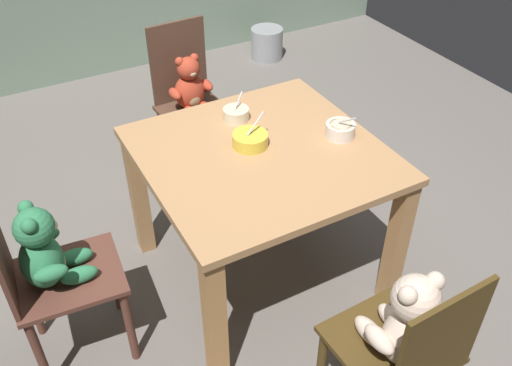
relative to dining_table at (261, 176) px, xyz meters
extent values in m
cube|color=#6A635D|center=(0.00, 0.00, -0.63)|extent=(5.20, 5.20, 0.04)
cube|color=tan|center=(0.00, 0.00, 0.11)|extent=(1.00, 0.99, 0.04)
cube|color=#B8814B|center=(-0.45, -0.44, -0.25)|extent=(0.07, 0.07, 0.70)
cube|color=#B27F4D|center=(0.45, -0.44, -0.25)|extent=(0.07, 0.07, 0.70)
cube|color=#AB7D4D|center=(-0.45, 0.44, -0.25)|extent=(0.07, 0.07, 0.70)
cube|color=#B17E4D|center=(0.45, 0.44, -0.25)|extent=(0.07, 0.07, 0.70)
cube|color=brown|center=(-0.89, -0.02, -0.17)|extent=(0.45, 0.40, 0.02)
cylinder|color=brown|center=(-0.73, -0.19, -0.39)|extent=(0.04, 0.04, 0.43)
cylinder|color=brown|center=(-0.70, 0.12, -0.39)|extent=(0.04, 0.04, 0.43)
cylinder|color=brown|center=(-1.09, -0.16, -0.39)|extent=(0.04, 0.04, 0.43)
cylinder|color=brown|center=(-1.06, 0.15, -0.39)|extent=(0.04, 0.04, 0.43)
ellipsoid|color=#307C4E|center=(-0.97, -0.01, -0.05)|extent=(0.18, 0.21, 0.22)
ellipsoid|color=#D2BF8A|center=(-0.91, -0.02, -0.06)|extent=(0.07, 0.11, 0.13)
sphere|color=#307C4E|center=(-0.96, -0.01, 0.12)|extent=(0.15, 0.15, 0.15)
ellipsoid|color=#D2BF8A|center=(-0.90, -0.02, 0.11)|extent=(0.06, 0.06, 0.05)
sphere|color=#307C4E|center=(-0.97, -0.07, 0.18)|extent=(0.06, 0.06, 0.06)
sphere|color=#307C4E|center=(-0.96, 0.04, 0.18)|extent=(0.06, 0.06, 0.06)
ellipsoid|color=#307C4E|center=(-0.95, -0.12, -0.02)|extent=(0.13, 0.07, 0.06)
ellipsoid|color=#307C4E|center=(-0.93, 0.09, -0.02)|extent=(0.13, 0.07, 0.06)
ellipsoid|color=#307C4E|center=(-0.86, -0.08, -0.12)|extent=(0.15, 0.08, 0.07)
ellipsoid|color=#307C4E|center=(-0.85, 0.03, -0.12)|extent=(0.15, 0.08, 0.07)
cube|color=#483415|center=(0.03, -0.89, -0.17)|extent=(0.40, 0.40, 0.02)
cube|color=#483415|center=(0.04, -1.07, 0.05)|extent=(0.35, 0.03, 0.42)
cylinder|color=#483415|center=(0.19, -0.72, -0.39)|extent=(0.04, 0.04, 0.43)
cylinder|color=#483415|center=(-0.14, -0.73, -0.39)|extent=(0.04, 0.04, 0.43)
ellipsoid|color=beige|center=(0.03, -0.95, -0.04)|extent=(0.20, 0.18, 0.23)
ellipsoid|color=beige|center=(0.03, -0.90, -0.05)|extent=(0.11, 0.06, 0.14)
sphere|color=beige|center=(0.03, -0.94, 0.13)|extent=(0.16, 0.16, 0.16)
ellipsoid|color=beige|center=(0.03, -0.88, 0.12)|extent=(0.07, 0.06, 0.05)
sphere|color=beige|center=(0.09, -0.95, 0.19)|extent=(0.06, 0.06, 0.06)
sphere|color=beige|center=(-0.02, -0.96, 0.19)|extent=(0.06, 0.06, 0.06)
ellipsoid|color=beige|center=(0.14, -0.92, -0.01)|extent=(0.07, 0.13, 0.06)
ellipsoid|color=beige|center=(-0.08, -0.93, -0.01)|extent=(0.07, 0.13, 0.06)
ellipsoid|color=beige|center=(0.08, -0.83, -0.12)|extent=(0.07, 0.15, 0.07)
ellipsoid|color=beige|center=(-0.03, -0.84, -0.12)|extent=(0.07, 0.15, 0.07)
cube|color=#513628|center=(0.06, 0.89, -0.17)|extent=(0.39, 0.43, 0.02)
cube|color=#513628|center=(0.05, 1.08, 0.08)|extent=(0.34, 0.04, 0.48)
cylinder|color=#513628|center=(-0.08, 0.70, -0.39)|extent=(0.04, 0.04, 0.43)
cylinder|color=#513628|center=(0.23, 0.72, -0.39)|extent=(0.04, 0.04, 0.43)
cylinder|color=#513628|center=(-0.10, 1.05, -0.39)|extent=(0.04, 0.04, 0.43)
cylinder|color=#513628|center=(0.21, 1.07, -0.39)|extent=(0.04, 0.04, 0.43)
ellipsoid|color=#B33D27|center=(0.06, 0.96, -0.05)|extent=(0.18, 0.16, 0.20)
ellipsoid|color=#C8BC8C|center=(0.06, 0.91, -0.06)|extent=(0.10, 0.06, 0.12)
sphere|color=#B33D27|center=(0.06, 0.95, 0.10)|extent=(0.13, 0.13, 0.13)
ellipsoid|color=#C8BC8C|center=(0.06, 0.90, 0.09)|extent=(0.05, 0.05, 0.04)
sphere|color=#B33D27|center=(0.02, 0.95, 0.14)|extent=(0.05, 0.05, 0.05)
sphere|color=#B33D27|center=(0.11, 0.96, 0.14)|extent=(0.05, 0.05, 0.05)
ellipsoid|color=#B33D27|center=(-0.04, 0.93, -0.03)|extent=(0.06, 0.12, 0.06)
ellipsoid|color=#B33D27|center=(0.16, 0.94, -0.03)|extent=(0.06, 0.12, 0.06)
ellipsoid|color=#B33D27|center=(0.02, 0.85, -0.13)|extent=(0.07, 0.14, 0.06)
ellipsoid|color=#B33D27|center=(0.12, 0.85, -0.13)|extent=(0.07, 0.14, 0.06)
cylinder|color=beige|center=(0.02, 0.28, 0.16)|extent=(0.12, 0.12, 0.06)
cylinder|color=beige|center=(0.02, 0.28, 0.14)|extent=(0.07, 0.07, 0.01)
cylinder|color=beige|center=(0.02, 0.28, 0.19)|extent=(0.10, 0.10, 0.01)
cylinder|color=#BCBCC1|center=(0.04, 0.30, 0.22)|extent=(0.07, 0.06, 0.06)
ellipsoid|color=#BCBCC1|center=(0.02, 0.28, 0.18)|extent=(0.04, 0.04, 0.01)
cylinder|color=silver|center=(0.36, -0.06, 0.16)|extent=(0.13, 0.13, 0.06)
cylinder|color=silver|center=(0.36, -0.06, 0.14)|extent=(0.07, 0.07, 0.01)
cylinder|color=beige|center=(0.36, -0.06, 0.19)|extent=(0.11, 0.11, 0.01)
cylinder|color=#BCBCC1|center=(0.37, -0.09, 0.23)|extent=(0.03, 0.09, 0.07)
ellipsoid|color=#BCBCC1|center=(0.36, -0.05, 0.19)|extent=(0.03, 0.04, 0.01)
cylinder|color=yellow|center=(-0.02, 0.07, 0.16)|extent=(0.16, 0.16, 0.06)
cylinder|color=yellow|center=(-0.02, 0.07, 0.14)|extent=(0.09, 0.09, 0.01)
cylinder|color=beige|center=(-0.02, 0.07, 0.19)|extent=(0.13, 0.13, 0.01)
cylinder|color=#BCBCC1|center=(0.01, 0.08, 0.23)|extent=(0.10, 0.04, 0.08)
ellipsoid|color=#BCBCC1|center=(-0.03, 0.06, 0.18)|extent=(0.04, 0.03, 0.01)
cylinder|color=#93969B|center=(1.25, 2.15, -0.48)|extent=(0.27, 0.27, 0.26)
camera|label=1|loc=(-0.96, -1.71, 1.50)|focal=39.08mm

